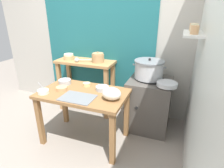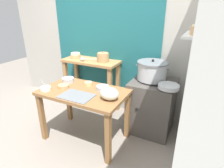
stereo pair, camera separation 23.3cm
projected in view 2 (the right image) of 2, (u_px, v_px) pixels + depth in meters
The scene contains 18 objects.
ground_plane at pixel (79, 139), 2.62m from camera, with size 9.00×9.00×0.00m, color gray.
wall_back at pixel (119, 34), 3.00m from camera, with size 4.40×0.12×2.60m.
wall_right at pixel (208, 55), 1.71m from camera, with size 0.30×3.20×2.60m.
prep_table at pixel (84, 99), 2.43m from camera, with size 1.10×0.66×0.72m.
back_shelf_table at pixel (91, 73), 3.17m from camera, with size 0.96×0.40×0.90m.
stove_block at pixel (152, 106), 2.72m from camera, with size 0.60×0.61×0.78m.
steamer_pot at pixel (152, 71), 2.56m from camera, with size 0.46×0.41×0.29m.
clay_pot at pixel (103, 57), 2.97m from camera, with size 0.19×0.19×0.17m.
bowl_stack_enamel at pixel (76, 56), 3.18m from camera, with size 0.17×0.17×0.09m.
ladle at pixel (83, 59), 3.02m from camera, with size 0.26×0.13×0.07m.
serving_tray at pixel (77, 96), 2.24m from camera, with size 0.40×0.28×0.01m, color slate.
plastic_bag at pixel (109, 94), 2.14m from camera, with size 0.22×0.18×0.15m, color silver.
wide_pan at pixel (169, 87), 2.30m from camera, with size 0.26×0.26×0.05m, color #B7BABF.
prep_bowl_0 at pixel (88, 83), 2.56m from camera, with size 0.10×0.10×0.05m.
prep_bowl_1 at pixel (103, 88), 2.41m from camera, with size 0.17×0.17×0.05m.
prep_bowl_2 at pixel (68, 80), 2.66m from camera, with size 0.17×0.17×0.06m.
prep_bowl_3 at pixel (64, 86), 2.47m from camera, with size 0.14×0.14×0.04m.
prep_bowl_4 at pixel (46, 88), 2.39m from camera, with size 0.13×0.13×0.16m.
Camera 2 is at (1.37, -1.70, 1.71)m, focal length 30.06 mm.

